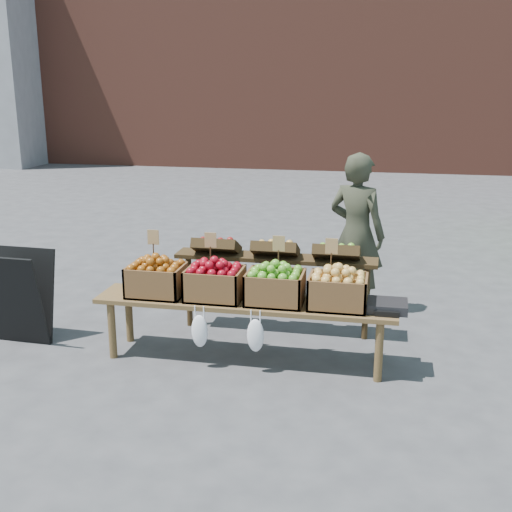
% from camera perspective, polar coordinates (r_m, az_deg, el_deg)
% --- Properties ---
extents(ground, '(80.00, 80.00, 0.00)m').
position_cam_1_polar(ground, '(5.80, 7.25, -9.98)').
color(ground, '#404042').
extents(vendor, '(0.76, 0.64, 1.76)m').
position_cam_1_polar(vendor, '(6.97, 8.92, 1.92)').
color(vendor, '#2F3223').
rests_on(vendor, ground).
extents(chalkboard_sign, '(0.62, 0.36, 0.92)m').
position_cam_1_polar(chalkboard_sign, '(6.59, -20.32, -3.41)').
color(chalkboard_sign, black).
rests_on(chalkboard_sign, ground).
extents(back_table, '(2.10, 0.44, 1.04)m').
position_cam_1_polar(back_table, '(6.40, 1.72, -2.41)').
color(back_table, '#312311').
rests_on(back_table, ground).
extents(display_bench, '(2.70, 0.56, 0.57)m').
position_cam_1_polar(display_bench, '(5.85, -0.99, -6.62)').
color(display_bench, brown).
rests_on(display_bench, ground).
extents(crate_golden_apples, '(0.50, 0.40, 0.28)m').
position_cam_1_polar(crate_golden_apples, '(5.93, -8.82, -2.13)').
color(crate_golden_apples, '#A04F0C').
rests_on(crate_golden_apples, display_bench).
extents(crate_russet_pears, '(0.50, 0.40, 0.28)m').
position_cam_1_polar(crate_russet_pears, '(5.76, -3.68, -2.48)').
color(crate_russet_pears, maroon).
rests_on(crate_russet_pears, display_bench).
extents(crate_red_apples, '(0.50, 0.40, 0.28)m').
position_cam_1_polar(crate_red_apples, '(5.65, 1.71, -2.83)').
color(crate_red_apples, '#478126').
rests_on(crate_red_apples, display_bench).
extents(crate_green_apples, '(0.50, 0.40, 0.28)m').
position_cam_1_polar(crate_green_apples, '(5.59, 7.29, -3.16)').
color(crate_green_apples, gold).
rests_on(crate_green_apples, display_bench).
extents(weighing_scale, '(0.34, 0.30, 0.08)m').
position_cam_1_polar(weighing_scale, '(5.61, 11.59, -4.36)').
color(weighing_scale, black).
rests_on(weighing_scale, display_bench).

